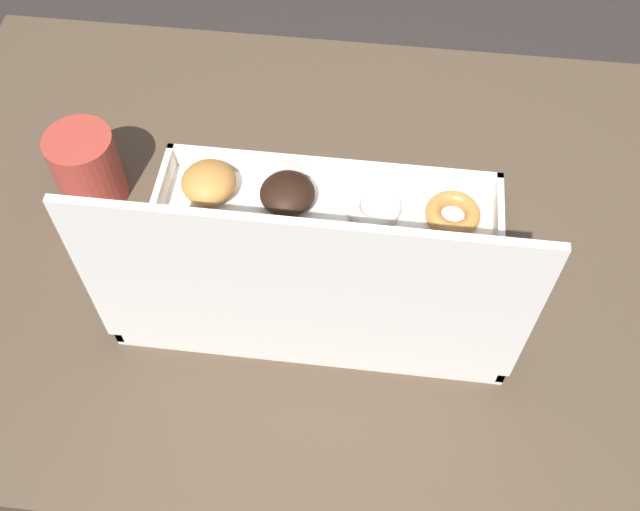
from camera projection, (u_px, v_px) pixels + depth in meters
name	position (u px, v px, depth m)	size (l,w,h in m)	color
ground_plane	(349.00, 449.00, 1.51)	(8.00, 8.00, 0.00)	#2D2826
dining_table	(365.00, 289.00, 0.99)	(1.17, 0.71, 0.73)	#4C3D2D
donut_box	(310.00, 264.00, 0.83)	(0.42, 0.27, 0.27)	silver
coffee_mug	(86.00, 166.00, 0.90)	(0.08, 0.08, 0.10)	#A3382D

